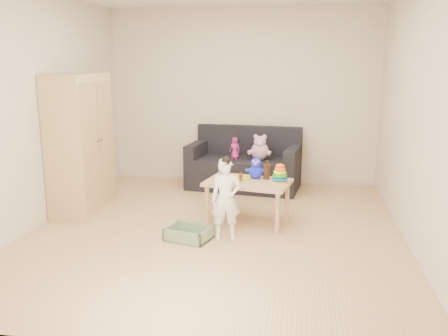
% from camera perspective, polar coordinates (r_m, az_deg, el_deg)
% --- Properties ---
extents(room, '(4.50, 4.50, 4.50)m').
position_cam_1_polar(room, '(4.97, -1.04, 6.71)').
color(room, tan).
rests_on(room, ground).
extents(wardrobe, '(0.47, 0.93, 1.68)m').
position_cam_1_polar(wardrobe, '(6.02, -16.91, 2.78)').
color(wardrobe, tan).
rests_on(wardrobe, ground).
extents(sofa, '(1.67, 0.98, 0.44)m').
position_cam_1_polar(sofa, '(6.92, 2.37, -0.63)').
color(sofa, black).
rests_on(sofa, ground).
extents(play_table, '(1.03, 0.76, 0.49)m').
position_cam_1_polar(play_table, '(5.46, 2.87, -4.05)').
color(play_table, tan).
rests_on(play_table, ground).
extents(storage_bin, '(0.52, 0.44, 0.13)m').
position_cam_1_polar(storage_bin, '(5.01, -4.26, -7.83)').
color(storage_bin, '#68815D').
rests_on(storage_bin, ground).
extents(toddler, '(0.34, 0.27, 0.83)m').
position_cam_1_polar(toddler, '(4.92, 0.24, -3.88)').
color(toddler, white).
rests_on(toddler, ground).
extents(pink_bear, '(0.33, 0.31, 0.31)m').
position_cam_1_polar(pink_bear, '(6.76, 4.35, 2.28)').
color(pink_bear, '#D89FB4').
rests_on(pink_bear, sofa).
extents(doll, '(0.18, 0.14, 0.30)m').
position_cam_1_polar(doll, '(6.81, 1.30, 2.38)').
color(doll, '#C82587').
rests_on(doll, sofa).
extents(ring_stacker, '(0.19, 0.19, 0.21)m').
position_cam_1_polar(ring_stacker, '(5.33, 6.73, -0.87)').
color(ring_stacker, yellow).
rests_on(ring_stacker, play_table).
extents(brown_bottle, '(0.08, 0.08, 0.22)m').
position_cam_1_polar(brown_bottle, '(5.47, 5.15, -0.38)').
color(brown_bottle, black).
rests_on(brown_bottle, play_table).
extents(blue_plush, '(0.26, 0.23, 0.25)m').
position_cam_1_polar(blue_plush, '(5.48, 3.87, 0.02)').
color(blue_plush, '#1C28FF').
rests_on(blue_plush, play_table).
extents(wooden_figure, '(0.04, 0.04, 0.11)m').
position_cam_1_polar(wooden_figure, '(5.37, 2.04, -1.05)').
color(wooden_figure, '#5C2E1C').
rests_on(wooden_figure, play_table).
extents(yellow_book, '(0.26, 0.26, 0.02)m').
position_cam_1_polar(yellow_book, '(5.52, 2.24, -1.14)').
color(yellow_book, yellow).
rests_on(yellow_book, play_table).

